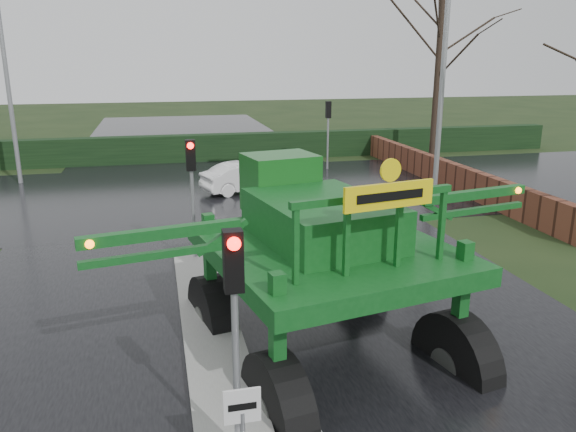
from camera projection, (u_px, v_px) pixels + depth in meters
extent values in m
plane|color=black|center=(307.00, 408.00, 9.41)|extent=(140.00, 140.00, 0.00)
cube|color=black|center=(229.00, 233.00, 18.78)|extent=(14.00, 80.00, 0.02)
cube|color=black|center=(211.00, 193.00, 24.40)|extent=(80.00, 12.00, 0.02)
cube|color=gray|center=(211.00, 330.00, 11.91)|extent=(1.20, 10.00, 0.16)
cube|color=black|center=(197.00, 148.00, 31.69)|extent=(44.00, 0.90, 1.50)
cube|color=#592D1E|center=(433.00, 169.00, 26.55)|extent=(0.40, 20.00, 1.20)
cube|color=silver|center=(242.00, 406.00, 7.38)|extent=(0.50, 0.04, 0.50)
cube|color=black|center=(242.00, 407.00, 7.36)|extent=(0.38, 0.01, 0.10)
cylinder|color=gray|center=(236.00, 353.00, 7.71)|extent=(0.10, 0.10, 3.50)
cube|color=black|center=(233.00, 261.00, 7.34)|extent=(0.26, 0.22, 0.85)
sphere|color=#FF0C07|center=(234.00, 244.00, 7.14)|extent=(0.18, 0.18, 0.18)
cylinder|color=gray|center=(193.00, 203.00, 15.67)|extent=(0.10, 0.10, 3.50)
cube|color=black|center=(191.00, 155.00, 15.31)|extent=(0.26, 0.22, 0.85)
sphere|color=#FF0C07|center=(190.00, 146.00, 15.11)|extent=(0.18, 0.18, 0.18)
cylinder|color=gray|center=(328.00, 136.00, 29.10)|extent=(0.10, 0.10, 3.50)
cube|color=black|center=(328.00, 110.00, 28.73)|extent=(0.26, 0.22, 0.85)
sphere|color=#FF0C07|center=(328.00, 104.00, 28.78)|extent=(0.18, 0.18, 0.18)
cylinder|color=gray|center=(443.00, 76.00, 21.16)|extent=(0.20, 0.20, 10.00)
cylinder|color=gray|center=(6.00, 73.00, 24.91)|extent=(0.20, 0.20, 10.00)
cylinder|color=black|center=(438.00, 70.00, 30.58)|extent=(0.32, 0.32, 10.00)
cylinder|color=black|center=(140.00, 330.00, 9.91)|extent=(0.96, 2.13, 2.06)
cylinder|color=#595B56|center=(140.00, 330.00, 9.91)|extent=(0.74, 0.83, 0.72)
cube|color=#0D4917|center=(134.00, 261.00, 9.56)|extent=(0.27, 0.27, 2.37)
cylinder|color=black|center=(325.00, 295.00, 11.38)|extent=(0.96, 2.13, 2.06)
cylinder|color=#595B56|center=(325.00, 295.00, 11.38)|extent=(0.74, 0.83, 0.72)
cube|color=#0D4917|center=(326.00, 234.00, 11.03)|extent=(0.27, 0.27, 2.37)
cube|color=#0D4917|center=(191.00, 367.00, 6.30)|extent=(0.27, 0.27, 2.37)
cylinder|color=black|center=(446.00, 389.00, 8.13)|extent=(0.96, 2.13, 2.06)
cylinder|color=#595B56|center=(446.00, 389.00, 8.13)|extent=(0.74, 0.83, 0.72)
cube|color=#0D4917|center=(453.00, 308.00, 7.78)|extent=(0.27, 0.27, 2.37)
cube|color=#0D4917|center=(277.00, 241.00, 8.49)|extent=(5.21, 5.69, 0.36)
cube|color=#0D4917|center=(271.00, 202.00, 8.51)|extent=(2.82, 3.47, 0.93)
cube|color=#145619|center=(227.00, 157.00, 10.22)|extent=(1.76, 1.51, 1.34)
cube|color=#0D4917|center=(331.00, 161.00, 6.63)|extent=(3.06, 0.72, 0.12)
cube|color=#0D4917|center=(32.00, 213.00, 6.56)|extent=(2.67, 0.70, 0.19)
cube|color=#0D4917|center=(471.00, 168.00, 9.18)|extent=(2.67, 0.70, 0.19)
sphere|color=orange|center=(528.00, 164.00, 9.54)|extent=(0.14, 0.14, 0.14)
cube|color=yellow|center=(349.00, 158.00, 6.24)|extent=(1.63, 0.38, 0.41)
cube|color=black|center=(349.00, 158.00, 6.24)|extent=(1.22, 0.25, 0.14)
cylinder|color=yellow|center=(350.00, 121.00, 6.13)|extent=(0.37, 0.11, 0.37)
imported|color=white|center=(247.00, 192.00, 24.60)|extent=(4.13, 2.48, 1.29)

